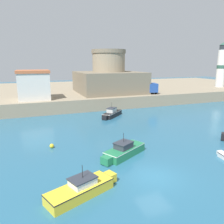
# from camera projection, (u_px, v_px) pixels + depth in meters

# --- Properties ---
(ground_plane) EXTENTS (200.00, 200.00, 0.00)m
(ground_plane) POSITION_uv_depth(u_px,v_px,m) (154.00, 176.00, 17.33)
(ground_plane) COLOR #28607F
(quay_seawall) EXTENTS (120.00, 40.00, 2.32)m
(quay_seawall) POSITION_uv_depth(u_px,v_px,m) (65.00, 92.00, 57.39)
(quay_seawall) COLOR gray
(quay_seawall) RESTS_ON ground
(motorboat_yellow_1) EXTENTS (5.48, 3.26, 2.19)m
(motorboat_yellow_1) POSITION_uv_depth(u_px,v_px,m) (82.00, 188.00, 14.82)
(motorboat_yellow_1) COLOR yellow
(motorboat_yellow_1) RESTS_ON ground
(motorboat_green_3) EXTENTS (5.29, 3.71, 2.32)m
(motorboat_green_3) POSITION_uv_depth(u_px,v_px,m) (124.00, 151.00, 21.05)
(motorboat_green_3) COLOR #237A4C
(motorboat_green_3) RESTS_ON ground
(motorboat_black_4) EXTENTS (4.61, 4.41, 2.42)m
(motorboat_black_4) POSITION_uv_depth(u_px,v_px,m) (112.00, 113.00, 36.41)
(motorboat_black_4) COLOR black
(motorboat_black_4) RESTS_ON ground
(mooring_buoy) EXTENTS (0.46, 0.46, 0.46)m
(mooring_buoy) POSITION_uv_depth(u_px,v_px,m) (52.00, 146.00, 23.07)
(mooring_buoy) COLOR yellow
(mooring_buoy) RESTS_ON ground
(fortress) EXTENTS (13.69, 13.69, 9.28)m
(fortress) POSITION_uv_depth(u_px,v_px,m) (109.00, 78.00, 48.71)
(fortress) COLOR #796C57
(fortress) RESTS_ON quay_seawall
(lighthouse) EXTENTS (2.33, 2.33, 11.80)m
(lighthouse) POSITION_uv_depth(u_px,v_px,m) (222.00, 66.00, 58.55)
(lighthouse) COLOR silver
(lighthouse) RESTS_ON quay_seawall
(harbor_shed_near_wharf) EXTENTS (5.59, 5.61, 5.22)m
(harbor_shed_near_wharf) POSITION_uv_depth(u_px,v_px,m) (34.00, 85.00, 39.20)
(harbor_shed_near_wharf) COLOR silver
(harbor_shed_near_wharf) RESTS_ON quay_seawall
(truck_on_quay) EXTENTS (3.18, 4.70, 2.20)m
(truck_on_quay) POSITION_uv_depth(u_px,v_px,m) (151.00, 88.00, 47.26)
(truck_on_quay) COLOR #234793
(truck_on_quay) RESTS_ON quay_seawall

